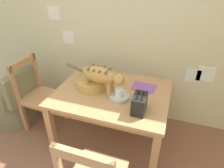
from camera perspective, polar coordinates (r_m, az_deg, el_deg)
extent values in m
cube|color=beige|center=(2.53, 3.68, 16.46)|extent=(4.60, 0.10, 2.50)
cube|color=white|center=(2.84, -12.59, 13.03)|extent=(0.18, 0.01, 0.18)
cube|color=white|center=(2.60, 25.67, 2.59)|extent=(0.20, 0.01, 0.20)
cube|color=white|center=(2.60, 22.52, 2.18)|extent=(0.17, 0.01, 0.17)
cube|color=white|center=(2.86, -16.57, 19.21)|extent=(0.18, 0.01, 0.18)
cube|color=tan|center=(2.11, 0.00, -2.73)|extent=(1.20, 0.92, 0.03)
cube|color=#B07F51|center=(2.14, 0.00, -3.90)|extent=(1.12, 0.84, 0.07)
cube|color=tan|center=(2.28, -17.12, -13.25)|extent=(0.07, 0.07, 0.69)
cube|color=tan|center=(1.99, 12.16, -20.73)|extent=(0.07, 0.07, 0.69)
cube|color=tan|center=(2.81, -8.01, -2.47)|extent=(0.07, 0.07, 0.69)
cube|color=tan|center=(2.58, 14.74, -6.74)|extent=(0.07, 0.07, 0.69)
ellipsoid|color=tan|center=(1.97, -3.84, 2.80)|extent=(0.38, 0.18, 0.16)
cube|color=brown|center=(1.98, -6.27, 4.93)|extent=(0.03, 0.14, 0.01)
cube|color=brown|center=(1.95, -4.63, 4.60)|extent=(0.03, 0.14, 0.01)
cube|color=brown|center=(1.92, -2.94, 4.25)|extent=(0.03, 0.14, 0.01)
cube|color=brown|center=(1.90, -1.20, 3.89)|extent=(0.03, 0.14, 0.01)
cylinder|color=tan|center=(2.02, 0.05, -1.13)|extent=(0.04, 0.04, 0.16)
cylinder|color=tan|center=(1.96, -0.90, -2.24)|extent=(0.04, 0.04, 0.16)
cylinder|color=tan|center=(2.13, -6.28, 0.41)|extent=(0.04, 0.04, 0.16)
cylinder|color=tan|center=(2.07, -7.36, -0.61)|extent=(0.04, 0.04, 0.16)
sphere|color=tan|center=(1.89, 2.17, 1.32)|extent=(0.11, 0.11, 0.11)
cone|color=tan|center=(1.89, 2.56, 3.00)|extent=(0.04, 0.04, 0.05)
cone|color=tan|center=(1.84, 1.83, 2.17)|extent=(0.04, 0.04, 0.05)
cylinder|color=brown|center=(2.09, -10.54, 4.62)|extent=(0.20, 0.05, 0.08)
cylinder|color=#B4B2A8|center=(2.00, 2.06, -3.73)|extent=(0.21, 0.21, 0.04)
cylinder|color=white|center=(1.96, 2.09, -2.35)|extent=(0.08, 0.08, 0.08)
torus|color=white|center=(1.95, 3.56, -2.52)|extent=(0.05, 0.01, 0.05)
cube|color=#8F50A7|center=(2.21, 9.25, -0.93)|extent=(0.27, 0.21, 0.01)
cube|color=#4191C2|center=(2.43, -6.82, 2.65)|extent=(0.18, 0.14, 0.02)
cube|color=#50984C|center=(2.42, -7.00, 3.01)|extent=(0.18, 0.14, 0.02)
cylinder|color=tan|center=(2.16, -6.12, 0.01)|extent=(0.31, 0.31, 0.10)
cylinder|color=brown|center=(2.15, -6.13, 0.13)|extent=(0.26, 0.26, 0.09)
cube|color=black|center=(1.81, 7.99, -5.68)|extent=(0.12, 0.20, 0.17)
cube|color=black|center=(1.76, 7.50, -3.26)|extent=(0.02, 0.14, 0.01)
cube|color=black|center=(1.76, 8.90, -3.50)|extent=(0.02, 0.14, 0.01)
cube|color=tan|center=(1.26, -8.83, -20.42)|extent=(0.42, 0.04, 0.08)
cube|color=tan|center=(2.66, -19.71, -3.78)|extent=(0.44, 0.44, 0.04)
cube|color=tan|center=(2.57, -24.79, 5.69)|extent=(0.06, 0.42, 0.08)
cube|color=tan|center=(2.77, -21.25, 3.62)|extent=(0.04, 0.04, 0.48)
cube|color=tan|center=(2.54, -26.67, -0.18)|extent=(0.04, 0.04, 0.48)
cube|color=tan|center=(2.80, -13.50, -6.57)|extent=(0.04, 0.04, 0.43)
cube|color=tan|center=(2.58, -18.13, -11.19)|extent=(0.04, 0.04, 0.43)
cube|color=tan|center=(3.01, -19.48, -4.75)|extent=(0.04, 0.04, 0.43)
cube|color=tan|center=(2.80, -24.25, -8.82)|extent=(0.04, 0.04, 0.43)
cylinder|color=#767453|center=(3.11, -26.46, -5.79)|extent=(0.60, 0.60, 0.38)
cube|color=#767453|center=(2.74, -24.87, -0.53)|extent=(0.15, 0.55, 0.40)
cube|color=#767453|center=(3.09, -24.52, 1.02)|extent=(0.42, 0.12, 0.20)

